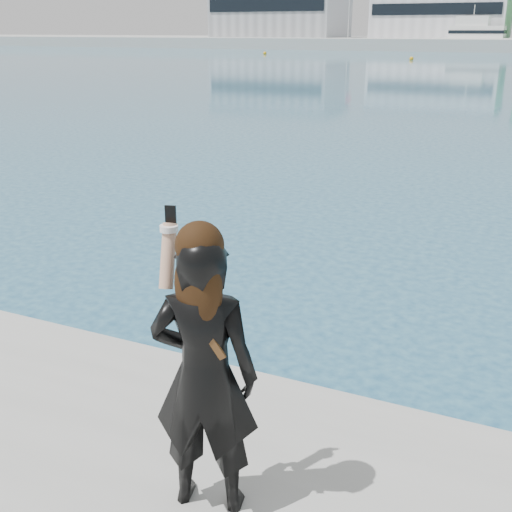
{
  "coord_description": "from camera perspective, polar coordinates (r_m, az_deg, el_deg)",
  "views": [
    {
      "loc": [
        1.31,
        -3.4,
        3.57
      ],
      "look_at": [
        -0.35,
        0.13,
        2.19
      ],
      "focal_mm": 45.0,
      "sensor_mm": 36.0,
      "label": 1
    }
  ],
  "objects": [
    {
      "name": "buoy_far",
      "position": [
        101.11,
        0.79,
        17.49
      ],
      "size": [
        0.5,
        0.5,
        0.5
      ],
      "primitive_type": "sphere",
      "color": "orange",
      "rests_on": "ground"
    },
    {
      "name": "warehouse_white",
      "position": [
        133.47,
        16.22,
        20.17
      ],
      "size": [
        24.48,
        15.35,
        9.5
      ],
      "color": "silver",
      "rests_on": "far_quay"
    },
    {
      "name": "flagpole_left",
      "position": [
        130.47,
        8.3,
        20.63
      ],
      "size": [
        1.28,
        0.16,
        8.0
      ],
      "color": "silver",
      "rests_on": "far_quay"
    },
    {
      "name": "woman",
      "position": [
        3.76,
        -4.65,
        -9.92
      ],
      "size": [
        0.72,
        0.57,
        1.84
      ],
      "rotation": [
        0.0,
        0.0,
        3.4
      ],
      "color": "black",
      "rests_on": "near_quay"
    },
    {
      "name": "buoy_extra",
      "position": [
        84.25,
        13.64,
        16.57
      ],
      "size": [
        0.5,
        0.5,
        0.5
      ],
      "primitive_type": "sphere",
      "color": "orange",
      "rests_on": "ground"
    },
    {
      "name": "warehouse_grey_left",
      "position": [
        143.0,
        2.22,
        21.18
      ],
      "size": [
        26.52,
        16.36,
        11.5
      ],
      "color": "gray",
      "rests_on": "far_quay"
    },
    {
      "name": "motor_yacht",
      "position": [
        122.15,
        19.25,
        17.81
      ],
      "size": [
        16.22,
        5.08,
        7.49
      ],
      "rotation": [
        0.0,
        0.0,
        -0.04
      ],
      "color": "white",
      "rests_on": "ground"
    }
  ]
}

